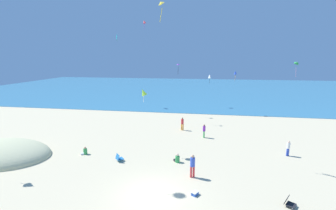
{
  "coord_description": "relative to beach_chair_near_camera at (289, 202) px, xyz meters",
  "views": [
    {
      "loc": [
        3.12,
        -13.15,
        8.69
      ],
      "look_at": [
        0.0,
        6.28,
        4.65
      ],
      "focal_mm": 24.88,
      "sensor_mm": 36.0,
      "label": 1
    }
  ],
  "objects": [
    {
      "name": "person_2",
      "position": [
        -5.09,
        11.41,
        0.61
      ],
      "size": [
        0.35,
        0.35,
        1.51
      ],
      "rotation": [
        0.0,
        0.0,
        3.32
      ],
      "color": "green",
      "rests_on": "ground_plane"
    },
    {
      "name": "person_0",
      "position": [
        -15.79,
        5.15,
        -0.0
      ],
      "size": [
        0.64,
        0.54,
        0.72
      ],
      "rotation": [
        0.0,
        0.0,
        3.66
      ],
      "color": "green",
      "rests_on": "ground_plane"
    },
    {
      "name": "kite_yellow",
      "position": [
        -7.9,
        1.04,
        11.53
      ],
      "size": [
        0.41,
        0.48,
        1.21
      ],
      "rotation": [
        0.0,
        0.0,
        4.95
      ],
      "color": "yellow"
    },
    {
      "name": "person_3",
      "position": [
        -7.72,
        13.71,
        0.65
      ],
      "size": [
        0.32,
        0.32,
        1.58
      ],
      "rotation": [
        0.0,
        0.0,
        4.74
      ],
      "color": "orange",
      "rests_on": "ground_plane"
    },
    {
      "name": "beach_chair_near_camera",
      "position": [
        0.0,
        0.0,
        0.0
      ],
      "size": [
        0.8,
        0.79,
        0.6
      ],
      "rotation": [
        0.0,
        0.0,
        5.7
      ],
      "color": "black",
      "rests_on": "ground_plane"
    },
    {
      "name": "kite_white",
      "position": [
        -4.41,
        28.23,
        5.15
      ],
      "size": [
        0.62,
        0.84,
        1.63
      ],
      "rotation": [
        0.0,
        0.0,
        0.04
      ],
      "color": "white"
    },
    {
      "name": "kite_green",
      "position": [
        5.29,
        15.91,
        7.76
      ],
      "size": [
        0.82,
        0.8,
        1.81
      ],
      "rotation": [
        0.0,
        0.0,
        3.84
      ],
      "color": "green"
    },
    {
      "name": "kite_teal",
      "position": [
        -20.81,
        27.23,
        11.95
      ],
      "size": [
        0.52,
        0.91,
        1.29
      ],
      "rotation": [
        0.0,
        0.0,
        2.13
      ],
      "color": "#1EADAD"
    },
    {
      "name": "kite_blue",
      "position": [
        -0.67,
        23.4,
        6.14
      ],
      "size": [
        0.63,
        0.64,
        1.5
      ],
      "rotation": [
        0.0,
        0.0,
        5.63
      ],
      "color": "blue"
    },
    {
      "name": "dune_mound",
      "position": [
        -22.86,
        3.54,
        -0.27
      ],
      "size": [
        8.73,
        6.11,
        2.73
      ],
      "primitive_type": "ellipsoid",
      "color": "beige",
      "rests_on": "ground_plane"
    },
    {
      "name": "person_5",
      "position": [
        -7.27,
        4.87,
        0.02
      ],
      "size": [
        0.64,
        0.67,
        0.77
      ],
      "rotation": [
        0.0,
        0.0,
        2.29
      ],
      "color": "green",
      "rests_on": "ground_plane"
    },
    {
      "name": "person_4",
      "position": [
        2.37,
        7.7,
        0.55
      ],
      "size": [
        0.37,
        0.37,
        1.41
      ],
      "rotation": [
        0.0,
        0.0,
        2.0
      ],
      "color": "blue",
      "rests_on": "ground_plane"
    },
    {
      "name": "cooler_box",
      "position": [
        -5.56,
        0.27,
        -0.15
      ],
      "size": [
        0.51,
        0.55,
        0.23
      ],
      "rotation": [
        0.0,
        0.0,
        1.04
      ],
      "color": "#2D56B7",
      "rests_on": "ground_plane"
    },
    {
      "name": "kite_red",
      "position": [
        -14.51,
        22.45,
        13.69
      ],
      "size": [
        0.66,
        0.64,
        1.42
      ],
      "rotation": [
        0.0,
        0.0,
        4.04
      ],
      "color": "red"
    },
    {
      "name": "ocean_water",
      "position": [
        -8.25,
        52.25,
        -0.24
      ],
      "size": [
        120.0,
        60.0,
        0.05
      ],
      "primitive_type": "cube",
      "color": "teal",
      "rests_on": "ground_plane"
    },
    {
      "name": "ground_plane",
      "position": [
        -8.25,
        9.83,
        -0.27
      ],
      "size": [
        120.0,
        120.0,
        0.0
      ],
      "primitive_type": "plane",
      "color": "beige"
    },
    {
      "name": "person_1",
      "position": [
        -5.86,
        2.52,
        0.76
      ],
      "size": [
        0.43,
        0.43,
        1.77
      ],
      "rotation": [
        0.0,
        0.0,
        1.83
      ],
      "color": "red",
      "rests_on": "ground_plane"
    },
    {
      "name": "beach_chair_far_left",
      "position": [
        -12.19,
        4.26,
        0.03
      ],
      "size": [
        0.82,
        0.83,
        0.64
      ],
      "rotation": [
        0.0,
        0.0,
        0.75
      ],
      "color": "#2370B2",
      "rests_on": "ground_plane"
    },
    {
      "name": "kite_purple",
      "position": [
        -8.75,
        17.65,
        7.46
      ],
      "size": [
        0.45,
        0.39,
        1.4
      ],
      "rotation": [
        0.0,
        0.0,
        5.96
      ],
      "color": "purple"
    },
    {
      "name": "kite_lime",
      "position": [
        -10.52,
        6.48,
        5.38
      ],
      "size": [
        0.75,
        0.59,
        1.27
      ],
      "rotation": [
        0.0,
        0.0,
        1.41
      ],
      "color": "#99DB33"
    }
  ]
}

